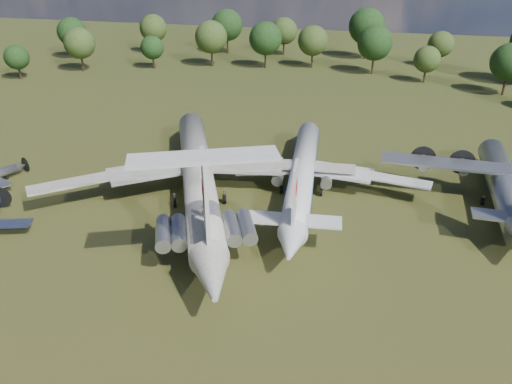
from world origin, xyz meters
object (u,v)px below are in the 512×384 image
(il62_airliner, at_px, (198,179))
(person_on_il62, at_px, (205,210))
(tu104_jet, at_px, (302,176))
(an12_transport, at_px, (503,188))

(il62_airliner, distance_m, person_on_il62, 15.86)
(tu104_jet, bearing_deg, person_on_il62, -115.67)
(il62_airliner, distance_m, tu104_jet, 14.20)
(tu104_jet, xyz_separation_m, person_on_il62, (-7.18, -19.45, 4.17))
(an12_transport, distance_m, person_on_il62, 40.11)
(il62_airliner, bearing_deg, person_on_il62, -90.00)
(il62_airliner, xyz_separation_m, person_on_il62, (6.01, -14.20, 3.69))
(il62_airliner, relative_size, person_on_il62, 30.08)
(person_on_il62, bearing_deg, an12_transport, -149.95)
(person_on_il62, bearing_deg, tu104_jet, -113.89)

